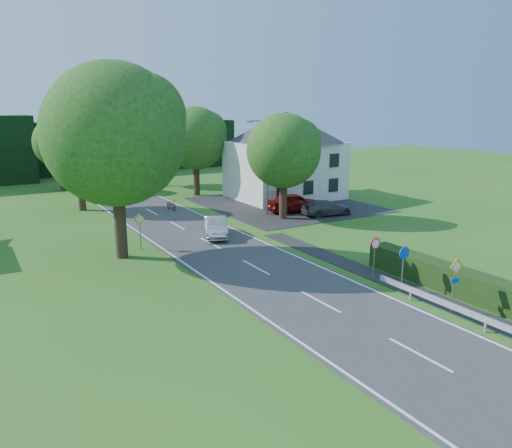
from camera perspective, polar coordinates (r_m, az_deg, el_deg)
road at (r=30.38m, az=-1.95°, el=-3.98°), size 7.00×80.00×0.04m
parking_pad at (r=47.24m, az=3.27°, el=2.26°), size 14.00×16.00×0.04m
line_edge_left at (r=29.04m, az=-7.61°, el=-4.87°), size 0.12×80.00×0.01m
line_edge_right at (r=31.99m, az=3.17°, el=-3.06°), size 0.12×80.00×0.01m
line_centre at (r=30.38m, az=-1.95°, el=-3.94°), size 0.12×80.00×0.01m
tree_main at (r=30.69m, az=-15.67°, el=6.78°), size 9.40×9.40×11.64m
tree_left_far at (r=46.59m, az=-19.58°, el=6.68°), size 7.00×7.00×8.58m
tree_right_far at (r=52.07m, az=-6.90°, el=8.24°), size 7.40×7.40×9.09m
tree_left_back at (r=58.47m, az=-21.43°, el=7.47°), size 6.60×6.60×8.07m
tree_right_back at (r=59.17m, az=-10.94°, el=7.95°), size 6.20×6.20×7.56m
tree_right_mid at (r=40.55m, az=3.16°, el=6.54°), size 7.00×7.00×8.58m
treeline_right at (r=74.97m, az=-13.68°, el=8.68°), size 30.00×5.00×7.00m
house_white at (r=50.19m, az=3.33°, el=7.97°), size 10.60×8.40×8.60m
streetlight at (r=41.97m, az=1.14°, el=7.03°), size 2.03×0.18×8.00m
sign_priority_right at (r=23.74m, az=21.82°, el=-5.45°), size 0.78×0.09×2.59m
sign_roundabout at (r=25.60m, az=16.51°, el=-3.99°), size 0.64×0.08×2.37m
sign_speed_limit at (r=26.90m, az=13.44°, el=-2.76°), size 0.64×0.11×2.37m
sign_priority_left at (r=32.71m, az=-13.15°, el=0.00°), size 0.78×0.09×2.44m
moving_car at (r=35.41m, az=-4.63°, el=-0.30°), size 3.00×4.51×1.41m
motorcycle at (r=45.04m, az=-9.66°, el=2.19°), size 0.71×1.84×0.96m
parked_car_red at (r=43.73m, az=4.41°, el=2.47°), size 5.07×2.62×1.65m
parked_car_grey at (r=42.64m, az=8.08°, el=1.85°), size 4.62×2.46×1.27m
parked_car_silver_b at (r=50.34m, az=6.65°, el=3.65°), size 5.02×3.08×1.30m
parasol at (r=44.73m, az=1.89°, el=2.78°), size 2.40×2.42×1.69m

